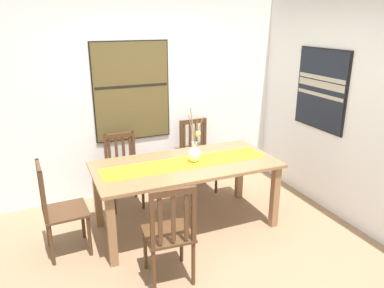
{
  "coord_description": "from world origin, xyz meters",
  "views": [
    {
      "loc": [
        -1.4,
        -2.86,
        2.29
      ],
      "look_at": [
        0.1,
        0.68,
        0.98
      ],
      "focal_mm": 34.6,
      "sensor_mm": 36.0,
      "label": 1
    }
  ],
  "objects_px": {
    "chair_2": "(123,169)",
    "painting_on_back_wall": "(132,91)",
    "chair_0": "(170,233)",
    "painting_on_side_wall": "(321,89)",
    "centerpiece_vase": "(195,152)",
    "dining_table": "(186,172)",
    "chair_3": "(59,209)",
    "chair_1": "(197,155)"
  },
  "relations": [
    {
      "from": "chair_1",
      "to": "chair_3",
      "type": "xyz_separation_m",
      "value": [
        -1.87,
        -0.85,
        -0.0
      ]
    },
    {
      "from": "chair_2",
      "to": "painting_on_back_wall",
      "type": "height_order",
      "value": "painting_on_back_wall"
    },
    {
      "from": "chair_2",
      "to": "chair_0",
      "type": "bearing_deg",
      "value": -88.88
    },
    {
      "from": "chair_3",
      "to": "painting_on_back_wall",
      "type": "bearing_deg",
      "value": 46.44
    },
    {
      "from": "chair_0",
      "to": "chair_2",
      "type": "relative_size",
      "value": 1.07
    },
    {
      "from": "chair_3",
      "to": "painting_on_back_wall",
      "type": "relative_size",
      "value": 0.77
    },
    {
      "from": "dining_table",
      "to": "chair_0",
      "type": "distance_m",
      "value": 0.98
    },
    {
      "from": "painting_on_back_wall",
      "to": "chair_0",
      "type": "bearing_deg",
      "value": -95.99
    },
    {
      "from": "centerpiece_vase",
      "to": "chair_3",
      "type": "relative_size",
      "value": 0.62
    },
    {
      "from": "painting_on_back_wall",
      "to": "chair_3",
      "type": "bearing_deg",
      "value": -133.56
    },
    {
      "from": "chair_3",
      "to": "painting_on_back_wall",
      "type": "height_order",
      "value": "painting_on_back_wall"
    },
    {
      "from": "centerpiece_vase",
      "to": "painting_on_back_wall",
      "type": "xyz_separation_m",
      "value": [
        -0.39,
        1.15,
        0.5
      ]
    },
    {
      "from": "chair_2",
      "to": "centerpiece_vase",
      "type": "bearing_deg",
      "value": -53.18
    },
    {
      "from": "dining_table",
      "to": "chair_3",
      "type": "distance_m",
      "value": 1.37
    },
    {
      "from": "centerpiece_vase",
      "to": "chair_0",
      "type": "relative_size",
      "value": 0.63
    },
    {
      "from": "painting_on_side_wall",
      "to": "chair_2",
      "type": "bearing_deg",
      "value": 159.86
    },
    {
      "from": "painting_on_back_wall",
      "to": "painting_on_side_wall",
      "type": "bearing_deg",
      "value": -29.33
    },
    {
      "from": "centerpiece_vase",
      "to": "painting_on_back_wall",
      "type": "relative_size",
      "value": 0.48
    },
    {
      "from": "centerpiece_vase",
      "to": "chair_0",
      "type": "bearing_deg",
      "value": -125.96
    },
    {
      "from": "chair_0",
      "to": "painting_on_side_wall",
      "type": "distance_m",
      "value": 2.6
    },
    {
      "from": "centerpiece_vase",
      "to": "chair_0",
      "type": "height_order",
      "value": "centerpiece_vase"
    },
    {
      "from": "centerpiece_vase",
      "to": "chair_0",
      "type": "xyz_separation_m",
      "value": [
        -0.59,
        -0.82,
        -0.4
      ]
    },
    {
      "from": "chair_0",
      "to": "centerpiece_vase",
      "type": "bearing_deg",
      "value": 54.04
    },
    {
      "from": "chair_3",
      "to": "painting_on_back_wall",
      "type": "xyz_separation_m",
      "value": [
        1.07,
        1.13,
        0.9
      ]
    },
    {
      "from": "chair_0",
      "to": "chair_2",
      "type": "xyz_separation_m",
      "value": [
        -0.03,
        1.66,
        -0.01
      ]
    },
    {
      "from": "chair_0",
      "to": "painting_on_side_wall",
      "type": "relative_size",
      "value": 1.01
    },
    {
      "from": "chair_3",
      "to": "painting_on_side_wall",
      "type": "bearing_deg",
      "value": -0.59
    },
    {
      "from": "chair_1",
      "to": "chair_3",
      "type": "relative_size",
      "value": 0.99
    },
    {
      "from": "painting_on_back_wall",
      "to": "chair_1",
      "type": "bearing_deg",
      "value": -18.83
    },
    {
      "from": "chair_0",
      "to": "chair_2",
      "type": "bearing_deg",
      "value": 91.12
    },
    {
      "from": "centerpiece_vase",
      "to": "painting_on_back_wall",
      "type": "bearing_deg",
      "value": 108.59
    },
    {
      "from": "dining_table",
      "to": "chair_3",
      "type": "relative_size",
      "value": 2.04
    },
    {
      "from": "centerpiece_vase",
      "to": "painting_on_back_wall",
      "type": "height_order",
      "value": "painting_on_back_wall"
    },
    {
      "from": "centerpiece_vase",
      "to": "painting_on_side_wall",
      "type": "relative_size",
      "value": 0.63
    },
    {
      "from": "chair_1",
      "to": "painting_on_back_wall",
      "type": "height_order",
      "value": "painting_on_back_wall"
    },
    {
      "from": "chair_2",
      "to": "painting_on_back_wall",
      "type": "relative_size",
      "value": 0.72
    },
    {
      "from": "centerpiece_vase",
      "to": "chair_2",
      "type": "relative_size",
      "value": 0.67
    },
    {
      "from": "chair_0",
      "to": "painting_on_back_wall",
      "type": "distance_m",
      "value": 2.18
    },
    {
      "from": "chair_1",
      "to": "centerpiece_vase",
      "type": "bearing_deg",
      "value": -115.3
    },
    {
      "from": "dining_table",
      "to": "chair_1",
      "type": "distance_m",
      "value": 1.02
    },
    {
      "from": "dining_table",
      "to": "chair_2",
      "type": "xyz_separation_m",
      "value": [
        -0.53,
        0.82,
        -0.19
      ]
    },
    {
      "from": "dining_table",
      "to": "chair_0",
      "type": "relative_size",
      "value": 2.04
    }
  ]
}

